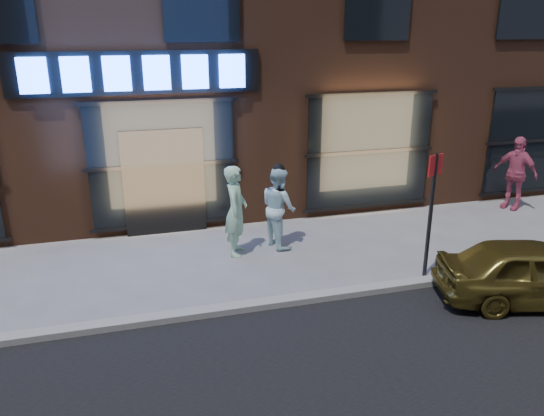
{
  "coord_description": "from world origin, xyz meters",
  "views": [
    {
      "loc": [
        -0.71,
        -7.71,
        4.56
      ],
      "look_at": [
        1.87,
        1.6,
        1.2
      ],
      "focal_mm": 35.0,
      "sensor_mm": 36.0,
      "label": 1
    }
  ],
  "objects_px": {
    "sign_post": "(432,204)",
    "gold_sedan": "(535,272)",
    "passerby": "(515,173)",
    "man_bowtie": "(236,211)",
    "man_cap": "(279,207)"
  },
  "relations": [
    {
      "from": "sign_post",
      "to": "gold_sedan",
      "type": "bearing_deg",
      "value": -71.25
    },
    {
      "from": "passerby",
      "to": "gold_sedan",
      "type": "height_order",
      "value": "passerby"
    },
    {
      "from": "man_bowtie",
      "to": "passerby",
      "type": "distance_m",
      "value": 7.56
    },
    {
      "from": "man_cap",
      "to": "passerby",
      "type": "bearing_deg",
      "value": -97.99
    },
    {
      "from": "man_bowtie",
      "to": "passerby",
      "type": "bearing_deg",
      "value": -62.94
    },
    {
      "from": "gold_sedan",
      "to": "sign_post",
      "type": "height_order",
      "value": "sign_post"
    },
    {
      "from": "man_cap",
      "to": "gold_sedan",
      "type": "relative_size",
      "value": 0.54
    },
    {
      "from": "gold_sedan",
      "to": "sign_post",
      "type": "xyz_separation_m",
      "value": [
        -1.25,
        1.38,
        0.89
      ]
    },
    {
      "from": "man_bowtie",
      "to": "man_cap",
      "type": "bearing_deg",
      "value": -58.62
    },
    {
      "from": "man_bowtie",
      "to": "passerby",
      "type": "relative_size",
      "value": 1.0
    },
    {
      "from": "man_bowtie",
      "to": "passerby",
      "type": "height_order",
      "value": "passerby"
    },
    {
      "from": "passerby",
      "to": "gold_sedan",
      "type": "relative_size",
      "value": 0.58
    },
    {
      "from": "sign_post",
      "to": "passerby",
      "type": "bearing_deg",
      "value": 10.95
    },
    {
      "from": "man_bowtie",
      "to": "gold_sedan",
      "type": "height_order",
      "value": "man_bowtie"
    },
    {
      "from": "man_bowtie",
      "to": "sign_post",
      "type": "xyz_separation_m",
      "value": [
        3.25,
        -1.98,
        0.5
      ]
    }
  ]
}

